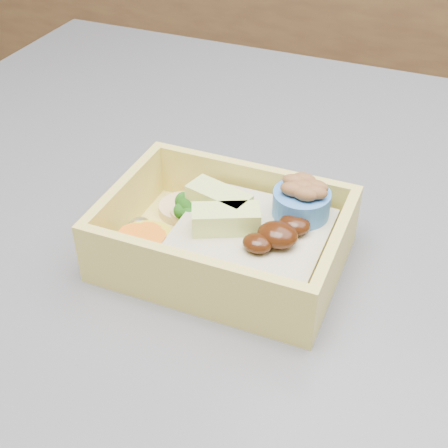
% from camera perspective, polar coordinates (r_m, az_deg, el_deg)
% --- Properties ---
extents(bento_box, '(0.18, 0.13, 0.07)m').
position_cam_1_polar(bento_box, '(0.48, 0.73, -1.14)').
color(bento_box, '#E3CF5D').
rests_on(bento_box, island).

